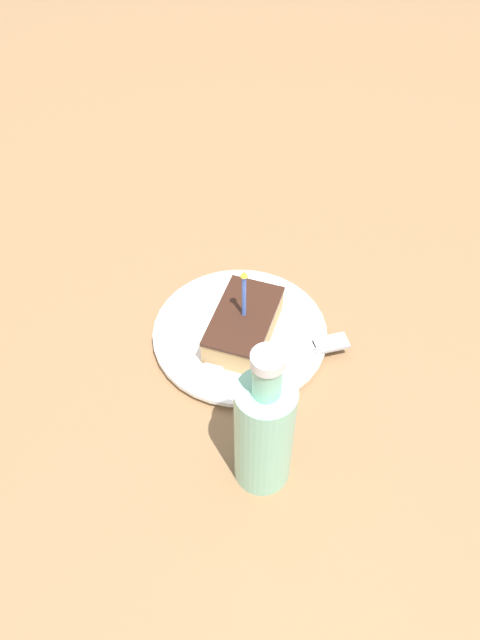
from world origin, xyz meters
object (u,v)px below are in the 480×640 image
fork (285,351)px  bottle (264,431)px  cake_slice (244,325)px  plate (240,334)px

fork → bottle: size_ratio=0.83×
fork → bottle: bearing=-83.6°
cake_slice → fork: size_ratio=0.71×
cake_slice → bottle: bottle is taller
cake_slice → bottle: bearing=-65.5°
plate → fork: (0.07, -0.02, 0.01)m
fork → bottle: bottle is taller
bottle → cake_slice: bearing=114.5°
fork → bottle: (0.02, -0.16, 0.07)m
fork → cake_slice: bearing=169.6°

